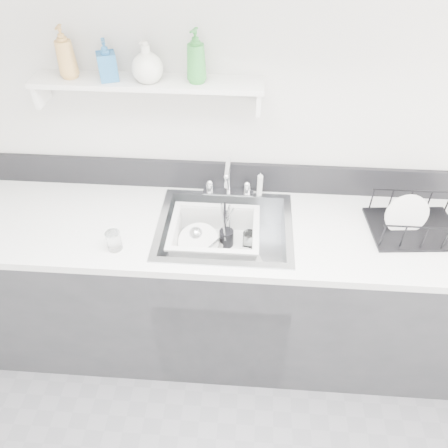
# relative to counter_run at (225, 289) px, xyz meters

# --- Properties ---
(room_shell) EXTENTS (3.50, 3.00, 2.60)m
(room_shell) POSITION_rel_counter_run_xyz_m (0.00, -0.80, 1.22)
(room_shell) COLOR silver
(room_shell) RESTS_ON ground
(counter_run) EXTENTS (3.20, 0.62, 0.92)m
(counter_run) POSITION_rel_counter_run_xyz_m (0.00, 0.00, 0.00)
(counter_run) COLOR #2B2B2E
(counter_run) RESTS_ON ground
(backsplash) EXTENTS (3.20, 0.02, 0.16)m
(backsplash) POSITION_rel_counter_run_xyz_m (0.00, 0.30, 0.54)
(backsplash) COLOR black
(backsplash) RESTS_ON counter_run
(sink) EXTENTS (0.64, 0.52, 0.20)m
(sink) POSITION_rel_counter_run_xyz_m (0.00, 0.00, 0.37)
(sink) COLOR silver
(sink) RESTS_ON counter_run
(faucet) EXTENTS (0.26, 0.18, 0.23)m
(faucet) POSITION_rel_counter_run_xyz_m (0.00, 0.25, 0.52)
(faucet) COLOR silver
(faucet) RESTS_ON counter_run
(side_sprayer) EXTENTS (0.03, 0.03, 0.14)m
(side_sprayer) POSITION_rel_counter_run_xyz_m (0.16, 0.25, 0.53)
(side_sprayer) COLOR silver
(side_sprayer) RESTS_ON counter_run
(wall_shelf) EXTENTS (1.00, 0.16, 0.12)m
(wall_shelf) POSITION_rel_counter_run_xyz_m (-0.35, 0.23, 1.05)
(wall_shelf) COLOR silver
(wall_shelf) RESTS_ON room_shell
(wash_tub) EXTENTS (0.52, 0.47, 0.17)m
(wash_tub) POSITION_rel_counter_run_xyz_m (-0.05, 0.00, 0.37)
(wash_tub) COLOR silver
(wash_tub) RESTS_ON sink
(plate_stack) EXTENTS (0.25, 0.24, 0.10)m
(plate_stack) POSITION_rel_counter_run_xyz_m (-0.12, -0.01, 0.33)
(plate_stack) COLOR white
(plate_stack) RESTS_ON wash_tub
(utensil_cup) EXTENTS (0.07, 0.07, 0.24)m
(utensil_cup) POSITION_rel_counter_run_xyz_m (0.01, 0.04, 0.36)
(utensil_cup) COLOR black
(utensil_cup) RESTS_ON wash_tub
(ladle) EXTENTS (0.31, 0.21, 0.08)m
(ladle) POSITION_rel_counter_run_xyz_m (-0.08, 0.01, 0.35)
(ladle) COLOR silver
(ladle) RESTS_ON wash_tub
(tumbler_in_tub) EXTENTS (0.08, 0.08, 0.09)m
(tumbler_in_tub) POSITION_rel_counter_run_xyz_m (0.12, 0.03, 0.35)
(tumbler_in_tub) COLOR white
(tumbler_in_tub) RESTS_ON wash_tub
(tumbler_counter) EXTENTS (0.07, 0.07, 0.09)m
(tumbler_counter) POSITION_rel_counter_run_xyz_m (-0.48, -0.18, 0.51)
(tumbler_counter) COLOR white
(tumbler_counter) RESTS_ON counter_run
(dish_rack) EXTENTS (0.42, 0.33, 0.14)m
(dish_rack) POSITION_rel_counter_run_xyz_m (0.88, 0.04, 0.53)
(dish_rack) COLOR black
(dish_rack) RESTS_ON counter_run
(bowl_small) EXTENTS (0.12, 0.12, 0.04)m
(bowl_small) POSITION_rel_counter_run_xyz_m (0.10, -0.07, 0.33)
(bowl_small) COLOR white
(bowl_small) RESTS_ON wash_tub
(soap_bottle_a) EXTENTS (0.09, 0.09, 0.21)m
(soap_bottle_a) POSITION_rel_counter_run_xyz_m (-0.68, 0.23, 1.18)
(soap_bottle_a) COLOR tan
(soap_bottle_a) RESTS_ON wall_shelf
(soap_bottle_b) EXTENTS (0.10, 0.10, 0.17)m
(soap_bottle_b) POSITION_rel_counter_run_xyz_m (-0.51, 0.22, 1.16)
(soap_bottle_b) COLOR #27689F
(soap_bottle_b) RESTS_ON wall_shelf
(soap_bottle_c) EXTENTS (0.17, 0.17, 0.17)m
(soap_bottle_c) POSITION_rel_counter_run_xyz_m (-0.34, 0.21, 1.16)
(soap_bottle_c) COLOR silver
(soap_bottle_c) RESTS_ON wall_shelf
(soap_bottle_d) EXTENTS (0.10, 0.11, 0.22)m
(soap_bottle_d) POSITION_rel_counter_run_xyz_m (-0.13, 0.22, 1.18)
(soap_bottle_d) COLOR green
(soap_bottle_d) RESTS_ON wall_shelf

